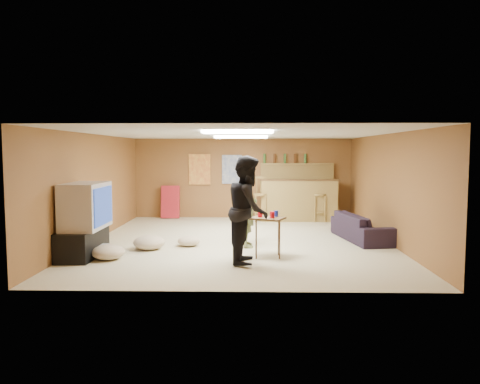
{
  "coord_description": "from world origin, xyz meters",
  "views": [
    {
      "loc": [
        0.23,
        -9.51,
        1.84
      ],
      "look_at": [
        0.0,
        0.2,
        1.0
      ],
      "focal_mm": 35.0,
      "sensor_mm": 36.0,
      "label": 1
    }
  ],
  "objects_px": {
    "person_olive": "(247,206)",
    "person_black": "(248,209)",
    "sofa": "(363,227)",
    "tv_body": "(86,206)",
    "tray_table": "(268,237)",
    "bar_counter": "(298,200)"
  },
  "relations": [
    {
      "from": "tv_body",
      "to": "sofa",
      "type": "height_order",
      "value": "tv_body"
    },
    {
      "from": "tv_body",
      "to": "person_black",
      "type": "bearing_deg",
      "value": -7.06
    },
    {
      "from": "person_olive",
      "to": "person_black",
      "type": "height_order",
      "value": "person_black"
    },
    {
      "from": "person_olive",
      "to": "bar_counter",
      "type": "bearing_deg",
      "value": -29.65
    },
    {
      "from": "sofa",
      "to": "tray_table",
      "type": "xyz_separation_m",
      "value": [
        -2.04,
        -1.64,
        0.07
      ]
    },
    {
      "from": "bar_counter",
      "to": "person_black",
      "type": "relative_size",
      "value": 1.13
    },
    {
      "from": "bar_counter",
      "to": "tray_table",
      "type": "xyz_separation_m",
      "value": [
        -0.98,
        -4.4,
        -0.2
      ]
    },
    {
      "from": "bar_counter",
      "to": "person_olive",
      "type": "bearing_deg",
      "value": -111.04
    },
    {
      "from": "sofa",
      "to": "bar_counter",
      "type": "bearing_deg",
      "value": 11.69
    },
    {
      "from": "person_olive",
      "to": "sofa",
      "type": "bearing_deg",
      "value": -81.73
    },
    {
      "from": "tv_body",
      "to": "person_olive",
      "type": "xyz_separation_m",
      "value": [
        2.81,
        0.96,
        -0.11
      ]
    },
    {
      "from": "person_olive",
      "to": "person_black",
      "type": "distance_m",
      "value": 1.31
    },
    {
      "from": "person_olive",
      "to": "tray_table",
      "type": "distance_m",
      "value": 1.07
    },
    {
      "from": "bar_counter",
      "to": "tray_table",
      "type": "bearing_deg",
      "value": -102.55
    },
    {
      "from": "tv_body",
      "to": "person_olive",
      "type": "distance_m",
      "value": 2.97
    },
    {
      "from": "bar_counter",
      "to": "sofa",
      "type": "bearing_deg",
      "value": -69.05
    },
    {
      "from": "person_olive",
      "to": "person_black",
      "type": "relative_size",
      "value": 0.9
    },
    {
      "from": "bar_counter",
      "to": "tv_body",
      "type": "bearing_deg",
      "value": -133.0
    },
    {
      "from": "tv_body",
      "to": "bar_counter",
      "type": "xyz_separation_m",
      "value": [
        4.15,
        4.45,
        -0.35
      ]
    },
    {
      "from": "tv_body",
      "to": "bar_counter",
      "type": "relative_size",
      "value": 0.55
    },
    {
      "from": "tv_body",
      "to": "person_olive",
      "type": "relative_size",
      "value": 0.69
    },
    {
      "from": "person_olive",
      "to": "tray_table",
      "type": "relative_size",
      "value": 2.27
    }
  ]
}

